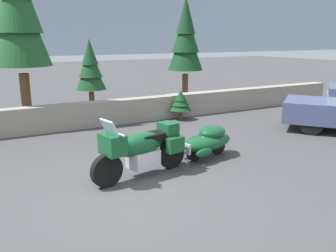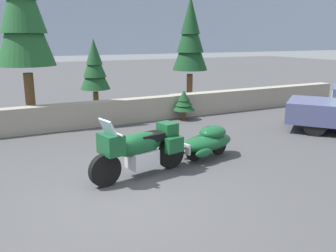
# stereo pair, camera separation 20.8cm
# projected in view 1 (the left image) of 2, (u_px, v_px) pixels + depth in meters

# --- Properties ---
(ground_plane) EXTENTS (80.00, 80.00, 0.00)m
(ground_plane) POSITION_uv_depth(u_px,v_px,m) (126.00, 199.00, 6.48)
(ground_plane) COLOR #424244
(stone_guard_wall) EXTENTS (24.00, 0.54, 0.95)m
(stone_guard_wall) POSITION_uv_depth(u_px,v_px,m) (38.00, 119.00, 10.98)
(stone_guard_wall) COLOR gray
(stone_guard_wall) RESTS_ON ground
(touring_motorcycle) EXTENTS (2.29, 1.02, 1.33)m
(touring_motorcycle) POSITION_uv_depth(u_px,v_px,m) (141.00, 148.00, 7.39)
(touring_motorcycle) COLOR black
(touring_motorcycle) RESTS_ON ground
(car_shaped_trailer) EXTENTS (2.23, 1.00, 0.76)m
(car_shaped_trailer) POSITION_uv_depth(u_px,v_px,m) (207.00, 141.00, 8.68)
(car_shaped_trailer) COLOR black
(car_shaped_trailer) RESTS_ON ground
(pine_tree_tall) EXTENTS (1.80, 1.80, 6.04)m
(pine_tree_tall) POSITION_uv_depth(u_px,v_px,m) (17.00, 6.00, 10.87)
(pine_tree_tall) COLOR brown
(pine_tree_tall) RESTS_ON ground
(pine_tree_secondary) EXTENTS (1.50, 1.50, 4.54)m
(pine_tree_secondary) POSITION_uv_depth(u_px,v_px,m) (186.00, 38.00, 15.25)
(pine_tree_secondary) COLOR brown
(pine_tree_secondary) RESTS_ON ground
(pine_tree_far_right) EXTENTS (1.14, 1.14, 2.81)m
(pine_tree_far_right) POSITION_uv_depth(u_px,v_px,m) (90.00, 67.00, 13.57)
(pine_tree_far_right) COLOR brown
(pine_tree_far_right) RESTS_ON ground
(pine_sapling_near) EXTENTS (0.77, 0.77, 1.04)m
(pine_sapling_near) POSITION_uv_depth(u_px,v_px,m) (181.00, 101.00, 12.69)
(pine_sapling_near) COLOR brown
(pine_sapling_near) RESTS_ON ground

